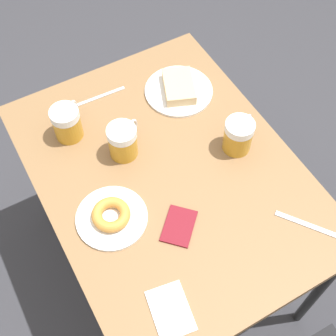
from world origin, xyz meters
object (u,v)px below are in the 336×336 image
Objects in this scene: plate_with_cake at (179,89)px; beer_mug_right at (123,141)px; beer_mug_left at (67,123)px; fork at (101,96)px; napkin_folded at (171,311)px; beer_mug_center at (239,135)px; plate_with_donut at (111,216)px; passport_near_edge at (179,226)px; knife at (307,224)px.

plate_with_cake is 0.33m from beer_mug_right.
fork is at bearing -148.09° from beer_mug_left.
napkin_folded and fork have the same top height.
beer_mug_center is 1.03× the size of beer_mug_right.
beer_mug_left reaches higher than plate_with_donut.
napkin_folded is at bearing 78.44° from fork.
napkin_folded is 0.26m from passport_near_edge.
beer_mug_left is at bearing -73.08° from passport_near_edge.
beer_mug_center is at bearing 154.11° from beer_mug_right.
beer_mug_center is 0.87× the size of passport_near_edge.
beer_mug_left is 0.52m from passport_near_edge.
beer_mug_center and beer_mug_right have the same top height.
fork is (0.30, -0.43, -0.06)m from beer_mug_center.
beer_mug_center reaches higher than napkin_folded.
fork is at bearing -67.32° from knife.
beer_mug_left is at bearing 31.91° from fork.
plate_with_cake is at bearing -81.43° from beer_mug_center.
beer_mug_right is 0.34m from passport_near_edge.
beer_mug_left is at bearing -89.93° from napkin_folded.
passport_near_edge is (0.02, 0.59, 0.00)m from fork.
beer_mug_right is (-0.13, 0.16, 0.00)m from beer_mug_left.
plate_with_donut is 1.73× the size of beer_mug_right.
beer_mug_right is at bearing 26.08° from plate_with_cake.
beer_mug_left is (-0.02, -0.37, 0.05)m from plate_with_donut.
beer_mug_right is at bearing -86.56° from passport_near_edge.
passport_near_edge is at bearing -125.25° from napkin_folded.
plate_with_donut reaches higher than fork.
plate_with_donut is 0.60m from knife.
plate_with_cake is 1.13× the size of plate_with_donut.
knife is (-0.36, 0.52, -0.06)m from beer_mug_right.
plate_with_donut is at bearing 87.40° from beer_mug_left.
beer_mug_right is at bearing -103.38° from napkin_folded.
plate_with_cake is 0.28m from fork.
plate_with_donut is 1.68× the size of beer_mug_center.
plate_with_donut is 1.20× the size of fork.
beer_mug_center reaches higher than knife.
plate_with_cake is 1.35× the size of fork.
beer_mug_center is 0.81× the size of napkin_folded.
napkin_folded is 0.49m from knife.
plate_with_donut is at bearing -31.46° from knife.
plate_with_cake is at bearing -120.05° from passport_near_edge.
fork is (-0.17, -0.10, -0.06)m from beer_mug_left.
beer_mug_left is 0.66× the size of fork.
beer_mug_right is (0.34, -0.17, 0.00)m from beer_mug_center.
napkin_folded is at bearing 38.60° from beer_mug_center.
beer_mug_right is 0.56m from napkin_folded.
plate_with_donut reaches higher than napkin_folded.
beer_mug_left is 0.70m from napkin_folded.
plate_with_cake is 1.54× the size of napkin_folded.
beer_mug_left reaches higher than napkin_folded.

